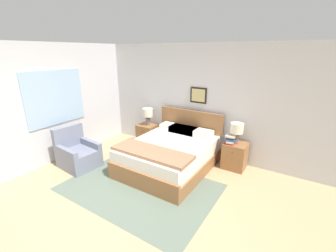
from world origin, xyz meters
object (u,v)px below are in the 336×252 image
(nightstand_near_window, at_px, (148,135))
(nightstand_by_door, at_px, (235,156))
(table_lamp_by_door, at_px, (237,130))
(armchair, at_px, (78,154))
(table_lamp_near_window, at_px, (148,114))
(bed, at_px, (170,154))

(nightstand_near_window, relative_size, nightstand_by_door, 1.00)
(nightstand_by_door, xyz_separation_m, table_lamp_by_door, (-0.02, 0.01, 0.59))
(nightstand_near_window, bearing_deg, armchair, -108.11)
(armchair, xyz_separation_m, table_lamp_near_window, (0.59, 1.77, 0.59))
(bed, distance_m, armchair, 2.02)
(nightstand_near_window, height_order, table_lamp_by_door, table_lamp_by_door)
(armchair, bearing_deg, nightstand_by_door, 125.65)
(bed, bearing_deg, nightstand_near_window, 147.53)
(armchair, relative_size, nightstand_by_door, 1.52)
(nightstand_near_window, height_order, nightstand_by_door, same)
(armchair, bearing_deg, bed, 124.69)
(nightstand_by_door, bearing_deg, table_lamp_by_door, 151.61)
(table_lamp_near_window, bearing_deg, nightstand_near_window, -155.67)
(nightstand_near_window, xyz_separation_m, table_lamp_near_window, (0.02, 0.01, 0.59))
(nightstand_by_door, height_order, table_lamp_by_door, table_lamp_by_door)
(armchair, distance_m, table_lamp_near_window, 1.96)
(armchair, xyz_separation_m, nightstand_near_window, (0.58, 1.76, 0.00))
(nightstand_near_window, distance_m, table_lamp_near_window, 0.59)
(nightstand_by_door, bearing_deg, armchair, -148.98)
(nightstand_by_door, relative_size, table_lamp_near_window, 1.29)
(nightstand_by_door, bearing_deg, nightstand_near_window, 180.00)
(nightstand_by_door, distance_m, table_lamp_near_window, 2.41)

